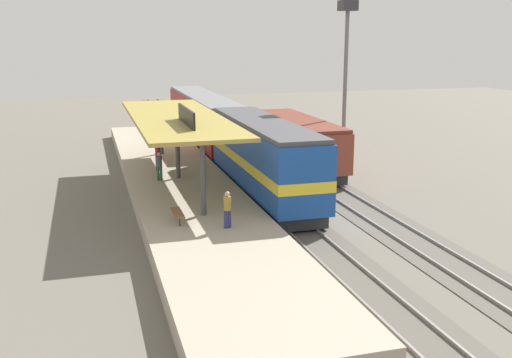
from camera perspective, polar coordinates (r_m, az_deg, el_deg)
name	(u,v)px	position (r m, az deg, el deg)	size (l,w,h in m)	color
ground_plane	(281,185)	(38.32, 2.39, -0.56)	(120.00, 120.00, 0.00)	#666056
track_near	(251,186)	(37.75, -0.49, -0.72)	(3.20, 110.00, 0.16)	#565249
track_far	(318,182)	(39.19, 6.00, -0.25)	(3.20, 110.00, 0.16)	#565249
platform	(179,185)	(36.72, -7.43, -0.57)	(6.00, 44.00, 0.90)	#A89E89
station_canopy	(177,119)	(35.86, -7.60, 5.74)	(5.20, 18.00, 4.70)	#47474C
platform_bench	(177,213)	(27.87, -7.56, -3.24)	(0.44, 1.70, 0.50)	#333338
locomotive	(264,158)	(34.60, 0.73, 2.01)	(2.93, 14.43, 4.44)	#28282D
passenger_carriage_single	(204,119)	(51.88, -5.03, 5.74)	(2.90, 20.00, 4.24)	#28282D
freight_car	(299,143)	(42.21, 4.17, 3.48)	(2.80, 12.00, 3.54)	#28282D
light_mast	(346,50)	(42.42, 8.66, 12.14)	(1.10, 1.10, 11.70)	slate
person_waiting	(158,156)	(38.65, -9.39, 2.21)	(0.34, 0.34, 1.71)	#663375
person_walking	(227,208)	(26.68, -2.76, -2.76)	(0.34, 0.34, 1.71)	navy
person_boarding	(159,165)	(35.92, -9.26, 1.35)	(0.34, 0.34, 1.71)	#23603D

